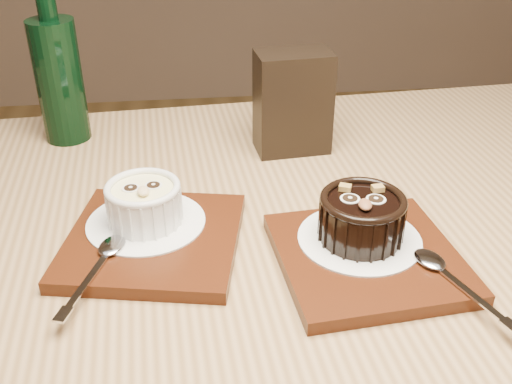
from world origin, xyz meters
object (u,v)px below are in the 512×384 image
(ramekin_dark, at_px, (362,216))
(condiment_stand, at_px, (293,102))
(green_bottle, at_px, (59,76))
(tray_right, at_px, (367,258))
(ramekin_white, at_px, (144,202))
(table, at_px, (248,306))
(tray_left, at_px, (153,240))

(ramekin_dark, relative_size, condiment_stand, 0.64)
(ramekin_dark, height_order, green_bottle, green_bottle)
(condiment_stand, bearing_deg, tray_right, -82.89)
(ramekin_white, bearing_deg, tray_right, -27.43)
(table, xyz_separation_m, ramekin_dark, (0.12, -0.03, 0.14))
(tray_right, relative_size, ramekin_dark, 2.02)
(tray_left, distance_m, tray_right, 0.23)
(table, xyz_separation_m, tray_left, (-0.10, 0.01, 0.10))
(ramekin_white, relative_size, green_bottle, 0.34)
(ramekin_white, relative_size, condiment_stand, 0.58)
(ramekin_white, xyz_separation_m, ramekin_dark, (0.22, -0.06, 0.00))
(green_bottle, bearing_deg, tray_left, -65.40)
(ramekin_dark, bearing_deg, table, 175.44)
(table, distance_m, ramekin_dark, 0.18)
(tray_left, distance_m, ramekin_white, 0.04)
(ramekin_dark, bearing_deg, tray_right, -72.45)
(table, relative_size, green_bottle, 5.16)
(ramekin_white, xyz_separation_m, tray_right, (0.23, -0.08, -0.03))
(ramekin_white, bearing_deg, tray_left, -79.42)
(tray_left, bearing_deg, tray_right, -14.40)
(table, xyz_separation_m, ramekin_white, (-0.11, 0.03, 0.13))
(tray_right, height_order, green_bottle, green_bottle)
(tray_right, height_order, ramekin_dark, ramekin_dark)
(ramekin_dark, bearing_deg, tray_left, -179.83)
(tray_left, xyz_separation_m, tray_right, (0.22, -0.06, 0.00))
(table, bearing_deg, condiment_stand, 69.16)
(tray_right, bearing_deg, tray_left, 165.60)
(ramekin_white, height_order, tray_right, ramekin_white)
(table, bearing_deg, ramekin_white, 164.91)
(table, relative_size, condiment_stand, 8.94)
(ramekin_white, bearing_deg, ramekin_dark, -22.47)
(table, bearing_deg, tray_left, 176.59)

